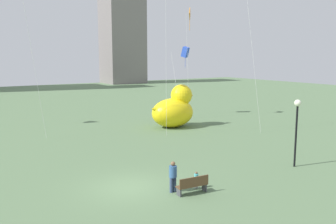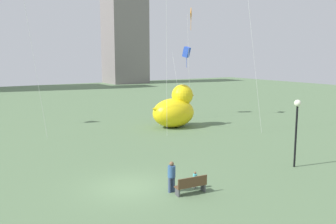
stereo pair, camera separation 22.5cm
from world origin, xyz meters
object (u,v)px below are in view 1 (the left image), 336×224
at_px(giant_inflatable_duck, 174,109).
at_px(kite_blue, 185,52).
at_px(park_bench, 193,185).
at_px(kite_orange, 190,19).
at_px(person_child, 196,179).
at_px(lamppost, 297,118).
at_px(person_adult, 173,175).

bearing_deg(giant_inflatable_duck, kite_blue, 45.76).
relative_size(park_bench, kite_orange, 0.14).
height_order(person_child, lamppost, lamppost).
distance_m(person_adult, giant_inflatable_duck, 16.91).
bearing_deg(lamppost, park_bench, -178.59).
bearing_deg(kite_blue, giant_inflatable_duck, -134.24).
relative_size(person_child, giant_inflatable_duck, 0.18).
distance_m(park_bench, kite_orange, 24.36).
bearing_deg(person_adult, person_child, -9.77).
relative_size(person_adult, kite_blue, 0.20).
distance_m(person_child, kite_orange, 23.63).
bearing_deg(park_bench, giant_inflatable_duck, 59.06).
distance_m(giant_inflatable_duck, lamppost, 14.61).
height_order(kite_blue, kite_orange, kite_orange).
height_order(person_adult, kite_orange, kite_orange).
bearing_deg(person_child, lamppost, -2.59).
relative_size(park_bench, lamppost, 0.40).
xyz_separation_m(park_bench, kite_blue, (13.59, 19.61, 6.63)).
bearing_deg(person_child, giant_inflatable_duck, 59.97).
distance_m(person_adult, person_child, 1.37).
xyz_separation_m(park_bench, person_child, (0.62, 0.53, 0.02)).
xyz_separation_m(person_adult, kite_blue, (14.26, 18.86, 6.23)).
bearing_deg(park_bench, person_adult, 131.95).
relative_size(person_child, kite_blue, 0.11).
height_order(lamppost, kite_blue, kite_blue).
relative_size(person_child, kite_orange, 0.08).
height_order(giant_inflatable_duck, lamppost, lamppost).
height_order(park_bench, giant_inflatable_duck, giant_inflatable_duck).
bearing_deg(person_adult, giant_inflatable_duck, 55.78).
bearing_deg(kite_blue, person_adult, -127.10).
bearing_deg(kite_orange, person_adult, -128.34).
height_order(park_bench, lamppost, lamppost).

